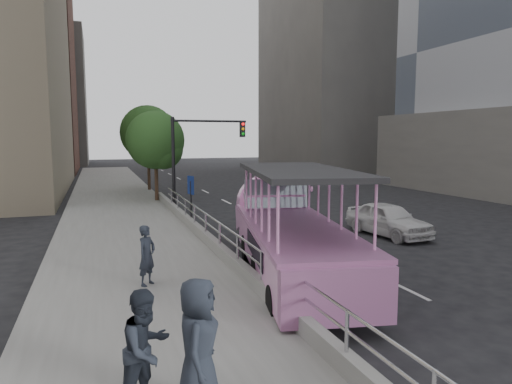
{
  "coord_description": "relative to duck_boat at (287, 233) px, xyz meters",
  "views": [
    {
      "loc": [
        -6.8,
        -12.1,
        4.08
      ],
      "look_at": [
        -1.46,
        3.16,
        2.16
      ],
      "focal_mm": 32.0,
      "sensor_mm": 36.0,
      "label": 1
    }
  ],
  "objects": [
    {
      "name": "kerb_wall",
      "position": [
        -1.71,
        1.58,
        -0.73
      ],
      "size": [
        0.24,
        30.0,
        0.36
      ],
      "primitive_type": "cube",
      "color": "gray",
      "rests_on": "sidewalk"
    },
    {
      "name": "parking_sign",
      "position": [
        -1.58,
        6.87,
        0.36
      ],
      "size": [
        0.18,
        0.54,
        2.46
      ],
      "color": "black",
      "rests_on": "ground"
    },
    {
      "name": "pedestrian_near",
      "position": [
        -4.26,
        -0.8,
        -0.13
      ],
      "size": [
        0.67,
        0.67,
        1.56
      ],
      "primitive_type": "imported",
      "rotation": [
        0.0,
        0.0,
        0.81
      ],
      "color": "#232933",
      "rests_on": "sidewalk"
    },
    {
      "name": "pedestrian_far",
      "position": [
        -4.15,
        -6.58,
        0.03
      ],
      "size": [
        0.89,
        1.07,
        1.88
      ],
      "primitive_type": "imported",
      "rotation": [
        0.0,
        0.0,
        1.2
      ],
      "color": "#232933",
      "rests_on": "sidewalk"
    },
    {
      "name": "traffic_signal",
      "position": [
        -0.29,
        12.08,
        2.29
      ],
      "size": [
        4.2,
        0.32,
        5.2
      ],
      "color": "black",
      "rests_on": "ground"
    },
    {
      "name": "sidewalk",
      "position": [
        -4.34,
        9.58,
        -1.06
      ],
      "size": [
        5.5,
        80.0,
        0.3
      ],
      "primitive_type": "cube",
      "color": "gray",
      "rests_on": "ground"
    },
    {
      "name": "duck_boat",
      "position": [
        0.0,
        0.0,
        0.0
      ],
      "size": [
        4.23,
        10.08,
        3.26
      ],
      "color": "black",
      "rests_on": "ground"
    },
    {
      "name": "midrise_stone_b",
      "position": [
        -14.59,
        63.58,
        8.79
      ],
      "size": [
        16.0,
        14.0,
        20.0
      ],
      "primitive_type": "cube",
      "color": "slate",
      "rests_on": "ground"
    },
    {
      "name": "midrise_stone_a",
      "position": [
        27.41,
        41.58,
        14.79
      ],
      "size": [
        20.0,
        20.0,
        32.0
      ],
      "primitive_type": "cube",
      "color": "slate",
      "rests_on": "ground"
    },
    {
      "name": "car",
      "position": [
        6.06,
        3.42,
        -0.51
      ],
      "size": [
        2.13,
        4.25,
        1.39
      ],
      "primitive_type": "imported",
      "rotation": [
        0.0,
        0.0,
        0.12
      ],
      "color": "silver",
      "rests_on": "ground"
    },
    {
      "name": "guardrail",
      "position": [
        -1.71,
        1.58,
        -0.07
      ],
      "size": [
        0.07,
        22.0,
        0.71
      ],
      "color": "#BBBBC0",
      "rests_on": "kerb_wall"
    },
    {
      "name": "ground",
      "position": [
        1.41,
        -0.42,
        -1.21
      ],
      "size": [
        160.0,
        160.0,
        0.0
      ],
      "primitive_type": "plane",
      "color": "black"
    },
    {
      "name": "street_tree_near",
      "position": [
        -1.89,
        15.51,
        2.61
      ],
      "size": [
        3.52,
        3.52,
        5.72
      ],
      "color": "#342317",
      "rests_on": "ground"
    },
    {
      "name": "street_tree_far",
      "position": [
        -1.69,
        21.51,
        3.1
      ],
      "size": [
        3.97,
        3.97,
        6.45
      ],
      "color": "#342317",
      "rests_on": "ground"
    },
    {
      "name": "pedestrian_mid",
      "position": [
        -4.83,
        -6.31,
        -0.05
      ],
      "size": [
        1.06,
        1.03,
        1.71
      ],
      "primitive_type": "imported",
      "rotation": [
        0.0,
        0.0,
        0.67
      ],
      "color": "#232933",
      "rests_on": "sidewalk"
    }
  ]
}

